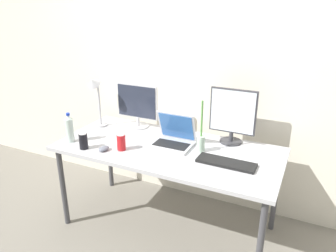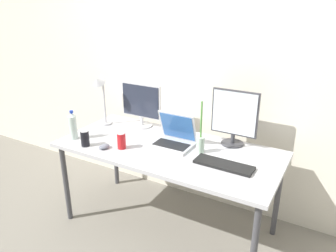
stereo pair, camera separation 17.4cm
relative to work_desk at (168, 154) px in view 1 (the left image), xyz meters
The scene contains 13 objects.
ground_plane 0.68m from the work_desk, ahead, with size 16.00×16.00×0.00m, color gray.
wall_back 0.85m from the work_desk, 90.00° to the left, with size 7.00×0.08×2.60m, color silver.
work_desk is the anchor object (origin of this frame).
monitor_left 0.58m from the work_desk, 146.88° to the left, with size 0.39×0.19×0.39m.
monitor_center 0.59m from the work_desk, 36.38° to the left, with size 0.37×0.18×0.44m.
laptop_silver 0.14m from the work_desk, 74.82° to the left, with size 0.31×0.26×0.26m.
keyboard_main 0.49m from the work_desk, ahead, with size 0.41×0.14×0.02m, color black.
mouse_by_keyboard 0.50m from the work_desk, 148.38° to the right, with size 0.07×0.09×0.03m, color slate.
water_bottle 0.81m from the work_desk, 163.14° to the right, with size 0.06×0.06×0.24m.
soda_can_near_keyboard 0.38m from the work_desk, 148.63° to the right, with size 0.07×0.07×0.13m.
soda_can_by_laptop 0.66m from the work_desk, 153.38° to the right, with size 0.07×0.07×0.13m.
bamboo_vase 0.29m from the work_desk, 10.24° to the left, with size 0.06×0.06×0.40m.
desk_lamp 0.85m from the work_desk, behind, with size 0.11×0.18×0.48m.
Camera 1 is at (0.98, -2.09, 1.83)m, focal length 35.00 mm.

